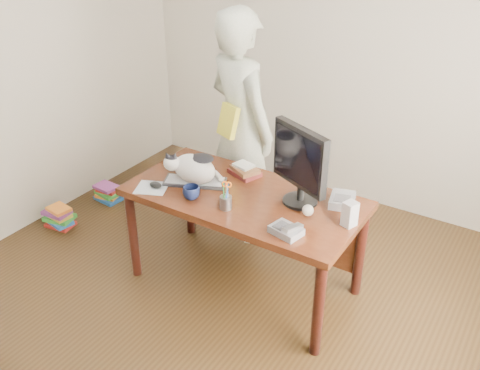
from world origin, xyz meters
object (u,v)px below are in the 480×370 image
calculator (342,200)px  desk (250,209)px  book_pile_b (108,193)px  monitor (300,162)px  coffee_mug (191,193)px  speaker (350,214)px  pen_cup (226,201)px  mouse (156,185)px  keyboard (195,182)px  book_pile_a (59,217)px  baseball (308,210)px  book_stack (245,171)px  cat (192,167)px  person (241,128)px  phone (287,230)px

calculator → desk: bearing=179.9°
book_pile_b → monitor: bearing=-6.9°
coffee_mug → speaker: 1.04m
pen_cup → mouse: 0.56m
coffee_mug → keyboard: bearing=120.5°
calculator → book_pile_a: 2.50m
baseball → book_pile_a: bearing=-175.0°
book_pile_b → coffee_mug: bearing=-21.7°
keyboard → coffee_mug: bearing=-83.5°
book_stack → keyboard: bearing=-106.6°
monitor → speaker: 0.45m
keyboard → cat: 0.11m
monitor → pen_cup: bearing=-114.7°
person → book_pile_a: size_ratio=6.88×
desk → speaker: speaker is taller
baseball → book_pile_b: bearing=170.9°
keyboard → baseball: bearing=-21.4°
pen_cup → calculator: 0.76m
coffee_mug → book_pile_b: 1.72m
desk → coffee_mug: coffee_mug is taller
keyboard → baseball: baseball is taller
keyboard → calculator: bearing=-7.8°
coffee_mug → speaker: speaker is taller
person → mouse: bearing=100.7°
keyboard → monitor: bearing=-12.9°
monitor → book_stack: monitor is taller
pen_cup → phone: pen_cup is taller
baseball → person: size_ratio=0.04×
speaker → baseball: bearing=-153.4°
book_stack → cat: bearing=-107.3°
cat → person: person is taller
baseball → monitor: bearing=140.1°
pen_cup → calculator: (0.61, 0.45, -0.03)m
keyboard → book_stack: book_stack is taller
cat → speaker: (1.13, 0.08, -0.04)m
calculator → book_pile_b: bearing=162.1°
phone → book_pile_b: (-2.18, 0.61, -0.71)m
coffee_mug → book_stack: (0.12, 0.48, -0.01)m
keyboard → speaker: speaker is taller
book_pile_a → monitor: bearing=8.1°
speaker → calculator: size_ratio=0.68×
keyboard → monitor: 0.80m
phone → book_stack: bearing=152.7°
book_pile_b → person: bearing=10.9°
mouse → person: 0.87m
pen_cup → person: size_ratio=0.11×
calculator → book_stack: bearing=164.2°
monitor → mouse: 1.02m
speaker → book_pile_a: size_ratio=0.60×
person → book_pile_b: size_ratio=7.20×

